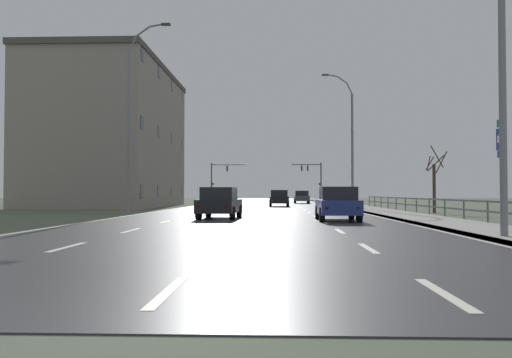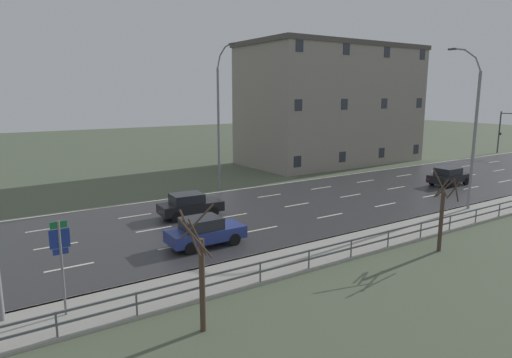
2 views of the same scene
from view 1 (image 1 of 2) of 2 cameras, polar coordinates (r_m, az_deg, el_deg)
The scene contains 16 objects.
ground_plane at distance 52.74m, azimuth 0.70°, elevation -3.00°, with size 160.00×160.00×0.12m.
road_asphalt_strip at distance 64.73m, azimuth 0.98°, elevation -2.67°, with size 14.00×120.00×0.03m.
sidewalk_right at distance 65.10m, azimuth 8.42°, elevation -2.60°, with size 3.00×120.00×0.12m.
guardrail at distance 29.19m, azimuth 19.07°, elevation -2.59°, with size 0.07×40.03×1.00m.
street_lamp_foreground at distance 16.30m, azimuth 24.73°, elevation 13.77°, with size 2.43×0.24×11.33m.
street_lamp_midground at distance 43.40m, azimuth 10.24°, elevation 3.94°, with size 2.56×0.24×11.07m.
street_lamp_left_bank at distance 32.99m, azimuth -13.43°, elevation 6.22°, with size 2.64×0.24×11.71m.
highway_sign at distance 17.93m, azimuth 25.19°, elevation 1.92°, with size 0.09×0.68×3.63m.
traffic_signal_right at distance 76.37m, azimuth 6.29°, elevation 0.42°, with size 4.37×0.36×5.68m.
traffic_signal_left at distance 75.25m, azimuth -4.14°, elevation 0.32°, with size 5.12×0.36×5.61m.
car_distant at distance 24.34m, azimuth 8.87°, elevation -2.66°, with size 1.86×4.11×1.57m.
car_far_left at distance 63.98m, azimuth 4.99°, elevation -1.96°, with size 1.86×4.11×1.57m.
car_mid_centre at distance 26.06m, azimuth -3.98°, elevation -2.60°, with size 2.01×4.19×1.57m.
car_near_right at distance 49.40m, azimuth 2.53°, elevation -2.10°, with size 1.84×4.10×1.57m.
brick_building at distance 52.88m, azimuth -15.40°, elevation 4.43°, with size 10.74×20.90×13.45m.
bare_tree_mid at distance 35.40m, azimuth 18.86°, elevation -0.39°, with size 1.27×1.31×4.31m.
Camera 1 is at (1.39, -4.71, 1.29)m, focal length 36.73 mm.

